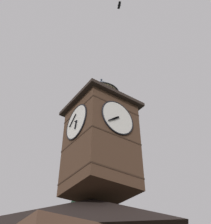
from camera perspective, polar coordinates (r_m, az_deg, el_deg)
The scene contains 2 objects.
clock_tower at distance 19.80m, azimuth -0.98°, elevation -4.66°, with size 4.56×4.56×9.60m.
flying_bird_high at distance 23.10m, azimuth 2.75°, elevation 20.47°, with size 0.44×0.64×0.14m.
Camera 1 is at (10.14, 14.21, 1.27)m, focal length 45.85 mm.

